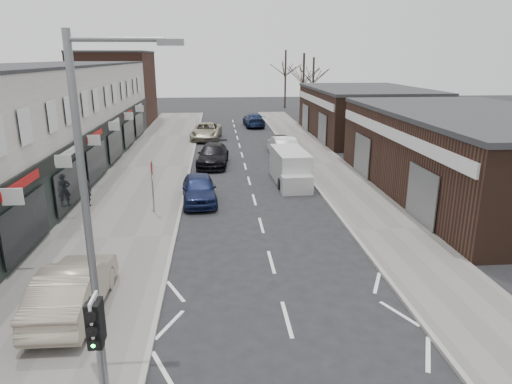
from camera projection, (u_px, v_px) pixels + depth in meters
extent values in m
plane|color=black|center=(298.00, 361.00, 11.86)|extent=(160.00, 160.00, 0.00)
cube|color=slate|center=(150.00, 167.00, 32.29)|extent=(5.50, 64.00, 0.12)
cube|color=slate|center=(324.00, 164.00, 33.32)|extent=(3.50, 64.00, 0.12)
cube|color=silver|center=(31.00, 124.00, 28.35)|extent=(8.00, 41.00, 7.10)
cube|color=#40241B|center=(116.00, 89.00, 52.56)|extent=(8.00, 10.00, 8.00)
cube|color=#372219|center=(476.00, 156.00, 25.61)|extent=(10.00, 18.00, 4.50)
cube|color=#372219|center=(364.00, 113.00, 44.70)|extent=(10.00, 16.00, 4.50)
cylinder|color=slate|center=(101.00, 368.00, 9.12)|extent=(0.12, 0.12, 3.00)
cube|color=silver|center=(96.00, 323.00, 8.82)|extent=(0.05, 0.55, 1.10)
cube|color=black|center=(94.00, 326.00, 8.71)|extent=(0.28, 0.22, 0.95)
sphere|color=#0CE533|center=(94.00, 343.00, 8.68)|extent=(0.18, 0.18, 0.18)
cube|color=black|center=(97.00, 319.00, 8.94)|extent=(0.26, 0.20, 0.90)
cylinder|color=slate|center=(88.00, 231.00, 9.53)|extent=(0.16, 0.16, 8.00)
cylinder|color=slate|center=(116.00, 39.00, 8.52)|extent=(1.80, 0.10, 0.10)
cube|color=slate|center=(171.00, 42.00, 8.61)|extent=(0.50, 0.22, 0.12)
cylinder|color=slate|center=(153.00, 188.00, 22.49)|extent=(0.07, 0.07, 2.50)
cube|color=white|center=(153.00, 176.00, 22.33)|extent=(0.04, 0.45, 0.25)
cube|color=silver|center=(290.00, 166.00, 28.49)|extent=(2.05, 4.53, 2.03)
cube|color=silver|center=(297.00, 185.00, 26.13)|extent=(1.83, 0.86, 1.07)
cylinder|color=black|center=(280.00, 184.00, 27.13)|extent=(0.21, 0.68, 0.68)
cylinder|color=black|center=(307.00, 183.00, 27.26)|extent=(0.21, 0.68, 0.68)
cylinder|color=black|center=(274.00, 171.00, 30.10)|extent=(0.21, 0.68, 0.68)
cylinder|color=black|center=(298.00, 171.00, 30.24)|extent=(0.21, 0.68, 0.68)
imported|color=#9F907F|center=(73.00, 288.00, 13.78)|extent=(1.68, 4.72, 1.55)
imported|color=black|center=(85.00, 190.00, 23.59)|extent=(0.71, 0.56, 1.74)
imported|color=#161F46|center=(199.00, 189.00, 24.60)|extent=(2.11, 4.54, 1.51)
imported|color=black|center=(213.00, 155.00, 32.95)|extent=(2.50, 5.33, 1.51)
imported|color=#9D967E|center=(206.00, 131.00, 43.23)|extent=(3.10, 5.82, 1.56)
imported|color=silver|center=(283.00, 146.00, 36.07)|extent=(1.97, 4.97, 1.61)
imported|color=black|center=(281.00, 141.00, 39.04)|extent=(1.89, 3.92, 1.29)
imported|color=#152143|center=(254.00, 120.00, 51.23)|extent=(2.34, 5.28, 1.51)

